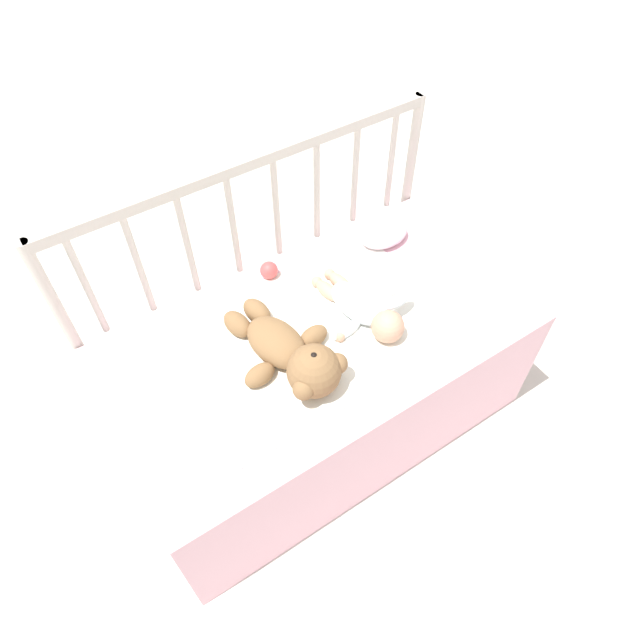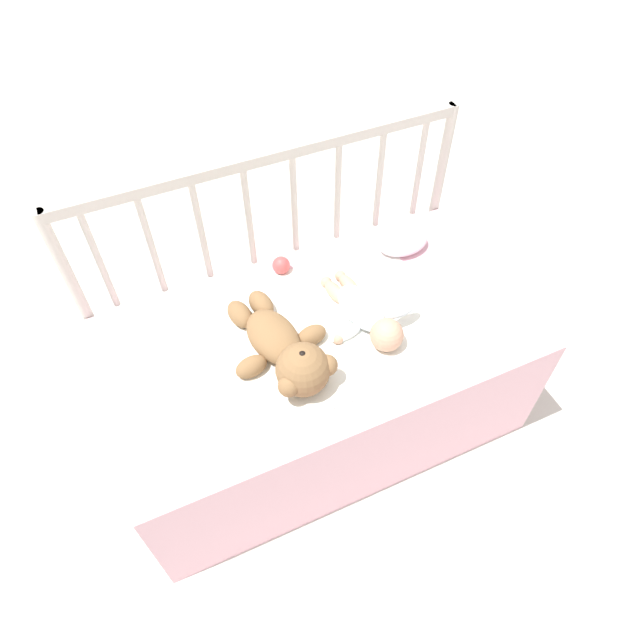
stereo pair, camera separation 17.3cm
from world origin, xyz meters
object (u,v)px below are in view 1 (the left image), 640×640
(baby, at_px, (363,308))
(toy_ball, at_px, (269,270))
(teddy_bear, at_px, (292,354))
(small_pillow, at_px, (384,234))

(baby, bearing_deg, toy_ball, 116.83)
(teddy_bear, height_order, small_pillow, teddy_bear)
(toy_ball, bearing_deg, baby, -63.17)
(teddy_bear, distance_m, toy_ball, 0.38)
(small_pillow, xyz_separation_m, toy_ball, (-0.43, 0.07, 0.00))
(baby, relative_size, toy_ball, 6.17)
(teddy_bear, bearing_deg, toy_ball, 70.43)
(small_pillow, bearing_deg, toy_ball, 171.02)
(teddy_bear, bearing_deg, baby, 8.51)
(teddy_bear, relative_size, baby, 1.20)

